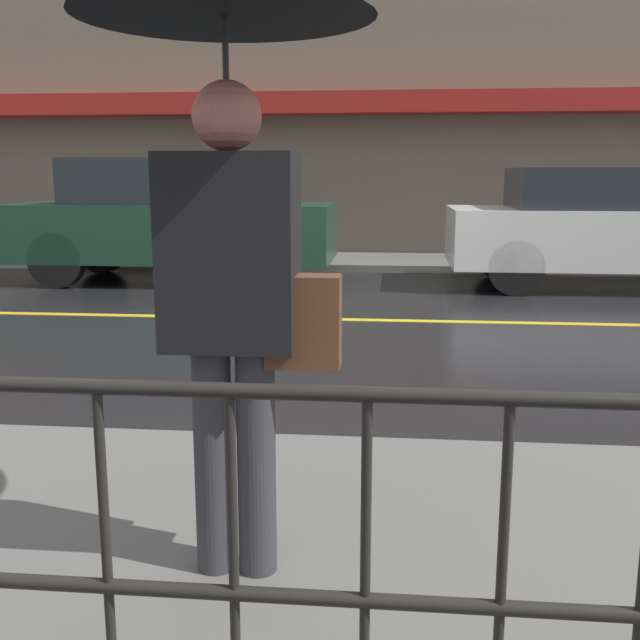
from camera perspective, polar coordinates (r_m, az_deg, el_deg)
ground_plane at (r=7.60m, az=-0.48°, el=0.07°), size 80.00×80.00×0.00m
sidewalk_near at (r=2.97m, az=-11.18°, el=-17.23°), size 28.00×2.41×0.11m
sidewalk_far at (r=12.20m, az=1.88°, el=4.49°), size 28.00×1.90×0.11m
lane_marking at (r=7.60m, az=-0.48°, el=0.10°), size 25.20×0.12×0.01m
building_storefront at (r=13.26m, az=2.28°, el=16.90°), size 28.00×0.85×5.63m
railing_foreground at (r=1.90m, az=-20.43°, el=-13.97°), size 12.00×0.04×0.90m
pedestrian at (r=2.40m, az=-6.95°, el=15.60°), size 0.92×0.92×2.01m
car_dark_green at (r=10.44m, az=-11.31°, el=7.50°), size 4.32×1.73×1.65m
car_white at (r=10.34m, az=20.64°, el=6.66°), size 3.92×1.78×1.53m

